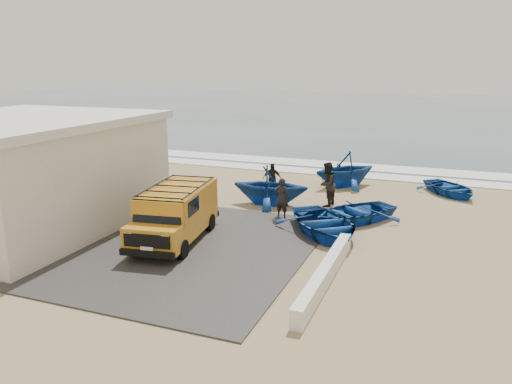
% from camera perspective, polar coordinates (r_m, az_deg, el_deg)
% --- Properties ---
extents(ground, '(160.00, 160.00, 0.00)m').
position_cam_1_polar(ground, '(19.29, -4.58, -4.54)').
color(ground, '#A1875D').
extents(slab, '(12.00, 10.00, 0.05)m').
position_cam_1_polar(slab, '(18.61, -12.86, -5.51)').
color(slab, '#383634').
rests_on(slab, ground).
extents(ocean, '(180.00, 88.00, 0.01)m').
position_cam_1_polar(ocean, '(73.11, 15.06, 9.02)').
color(ocean, '#385166').
rests_on(ocean, ground).
extents(surf_line, '(180.00, 1.60, 0.06)m').
position_cam_1_polar(surf_line, '(30.16, 5.36, 2.44)').
color(surf_line, white).
rests_on(surf_line, ground).
extents(surf_wash, '(180.00, 2.20, 0.04)m').
position_cam_1_polar(surf_wash, '(32.52, 6.58, 3.27)').
color(surf_wash, white).
rests_on(surf_wash, ground).
extents(building, '(8.40, 9.40, 4.30)m').
position_cam_1_polar(building, '(21.56, -25.42, 2.07)').
color(building, white).
rests_on(building, ground).
extents(parapet, '(0.35, 6.00, 0.55)m').
position_cam_1_polar(parapet, '(14.98, 7.92, -9.25)').
color(parapet, silver).
rests_on(parapet, ground).
extents(van, '(2.52, 4.94, 2.02)m').
position_cam_1_polar(van, '(18.17, -9.16, -2.29)').
color(van, orange).
rests_on(van, ground).
extents(boat_near_left, '(4.95, 5.21, 0.88)m').
position_cam_1_polar(boat_near_left, '(18.91, 7.79, -3.62)').
color(boat_near_left, '#124290').
rests_on(boat_near_left, ground).
extents(boat_near_right, '(4.47, 4.66, 0.79)m').
position_cam_1_polar(boat_near_right, '(20.75, 11.13, -2.27)').
color(boat_near_right, '#124290').
rests_on(boat_near_right, ground).
extents(boat_mid_left, '(3.69, 3.27, 1.81)m').
position_cam_1_polar(boat_mid_left, '(22.68, 1.64, 0.77)').
color(boat_mid_left, '#124290').
rests_on(boat_mid_left, ground).
extents(boat_far_left, '(4.64, 4.67, 1.86)m').
position_cam_1_polar(boat_far_left, '(26.51, 10.14, 2.61)').
color(boat_far_left, '#124290').
rests_on(boat_far_left, ground).
extents(boat_far_right, '(3.88, 4.07, 0.69)m').
position_cam_1_polar(boat_far_right, '(26.29, 21.29, 0.42)').
color(boat_far_right, '#124290').
rests_on(boat_far_right, ground).
extents(fisherman_front, '(0.68, 0.50, 1.70)m').
position_cam_1_polar(fisherman_front, '(20.74, 2.98, -0.70)').
color(fisherman_front, black).
rests_on(fisherman_front, ground).
extents(fisherman_middle, '(0.92, 1.09, 2.01)m').
position_cam_1_polar(fisherman_middle, '(22.67, 8.11, 0.89)').
color(fisherman_middle, black).
rests_on(fisherman_middle, ground).
extents(fisherman_back, '(0.99, 0.69, 1.56)m').
position_cam_1_polar(fisherman_back, '(24.56, 1.84, 1.53)').
color(fisherman_back, black).
rests_on(fisherman_back, ground).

